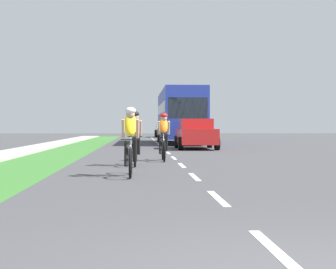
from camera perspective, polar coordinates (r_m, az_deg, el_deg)
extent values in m
plane|color=#424244|center=(23.56, -0.14, -1.88)|extent=(120.00, 120.00, 0.00)
cube|color=#38722D|center=(23.75, -11.06, -1.87)|extent=(2.34, 70.00, 0.01)
cube|color=#B2ADA3|center=(24.12, -15.96, -1.84)|extent=(1.82, 70.00, 0.10)
cube|color=white|center=(5.05, 11.63, -12.27)|extent=(0.12, 1.80, 0.01)
cube|color=white|center=(8.42, 5.47, -6.93)|extent=(0.12, 1.80, 0.01)
cube|color=white|center=(11.87, 2.91, -4.63)|extent=(0.12, 1.80, 0.01)
cube|color=white|center=(15.34, 1.51, -3.37)|extent=(0.12, 1.80, 0.01)
cube|color=white|center=(18.83, 0.63, -2.58)|extent=(0.12, 1.80, 0.01)
cube|color=white|center=(22.31, 0.03, -2.03)|extent=(0.12, 1.80, 0.01)
cube|color=white|center=(25.81, -0.41, -1.63)|extent=(0.12, 1.80, 0.01)
cube|color=white|center=(29.30, -0.75, -1.32)|extent=(0.12, 1.80, 0.01)
cube|color=white|center=(32.79, -1.01, -1.08)|extent=(0.12, 1.80, 0.01)
cube|color=white|center=(36.29, -1.22, -0.89)|extent=(0.12, 1.80, 0.01)
cube|color=white|center=(39.79, -1.40, -0.73)|extent=(0.12, 1.80, 0.01)
cube|color=white|center=(43.28, -1.55, -0.60)|extent=(0.12, 1.80, 0.01)
cube|color=white|center=(46.78, -1.67, -0.48)|extent=(0.12, 1.80, 0.01)
cube|color=white|center=(50.28, -1.78, -0.39)|extent=(0.12, 1.80, 0.01)
cube|color=white|center=(53.78, -1.87, -0.30)|extent=(0.12, 1.80, 0.01)
torus|color=black|center=(12.52, -4.07, -2.81)|extent=(0.06, 0.68, 0.68)
torus|color=black|center=(11.48, -4.15, -3.14)|extent=(0.06, 0.68, 0.68)
cylinder|color=#A5A8AD|center=(11.89, -4.11, -2.14)|extent=(0.04, 0.59, 0.43)
cylinder|color=#A5A8AD|center=(12.16, -4.09, -1.59)|extent=(0.04, 0.04, 0.55)
cylinder|color=#A5A8AD|center=(11.92, -4.11, -0.54)|extent=(0.03, 0.55, 0.03)
cylinder|color=black|center=(11.47, -4.15, -0.55)|extent=(0.42, 0.02, 0.02)
ellipsoid|color=yellow|center=(11.99, -4.11, 1.05)|extent=(0.30, 0.54, 0.63)
sphere|color=tan|center=(11.71, -4.13, 2.22)|extent=(0.20, 0.20, 0.20)
ellipsoid|color=white|center=(11.71, -4.13, 2.61)|extent=(0.24, 0.28, 0.16)
cylinder|color=tan|center=(11.71, -4.91, 0.66)|extent=(0.07, 0.26, 0.45)
cylinder|color=tan|center=(11.71, -3.35, 0.66)|extent=(0.07, 0.26, 0.45)
cylinder|color=black|center=(12.09, -4.57, -2.08)|extent=(0.10, 0.30, 0.60)
cylinder|color=black|center=(12.03, -3.63, -1.62)|extent=(0.10, 0.25, 0.61)
torus|color=black|center=(15.69, -3.60, -2.05)|extent=(0.06, 0.68, 0.68)
torus|color=black|center=(14.65, -3.63, -2.26)|extent=(0.06, 0.68, 0.68)
cylinder|color=maroon|center=(15.06, -3.62, -1.49)|extent=(0.04, 0.59, 0.43)
cylinder|color=maroon|center=(15.34, -3.61, -1.07)|extent=(0.04, 0.04, 0.55)
cylinder|color=maroon|center=(15.10, -3.62, -0.23)|extent=(0.03, 0.55, 0.03)
cylinder|color=black|center=(14.65, -3.63, -0.23)|extent=(0.42, 0.02, 0.02)
ellipsoid|color=#CC2D8C|center=(15.17, -3.61, 1.02)|extent=(0.30, 0.54, 0.63)
sphere|color=tan|center=(14.89, -3.62, 1.95)|extent=(0.20, 0.20, 0.20)
ellipsoid|color=black|center=(14.89, -3.62, 2.25)|extent=(0.24, 0.28, 0.16)
cylinder|color=tan|center=(14.89, -4.24, 0.71)|extent=(0.07, 0.26, 0.45)
cylinder|color=tan|center=(14.89, -3.01, 0.72)|extent=(0.07, 0.26, 0.45)
cylinder|color=black|center=(15.26, -3.99, -1.46)|extent=(0.10, 0.30, 0.60)
cylinder|color=black|center=(15.21, -3.23, -1.09)|extent=(0.10, 0.25, 0.61)
torus|color=black|center=(17.79, -0.58, -1.70)|extent=(0.06, 0.68, 0.68)
torus|color=black|center=(16.75, -0.41, -1.86)|extent=(0.06, 0.68, 0.68)
cylinder|color=silver|center=(17.16, -0.48, -1.19)|extent=(0.04, 0.59, 0.43)
cylinder|color=silver|center=(17.44, -0.53, -0.83)|extent=(0.04, 0.04, 0.55)
cylinder|color=silver|center=(17.20, -0.49, -0.09)|extent=(0.03, 0.55, 0.03)
cylinder|color=black|center=(16.75, -0.42, -0.08)|extent=(0.42, 0.02, 0.02)
ellipsoid|color=orange|center=(17.27, -0.50, 1.01)|extent=(0.30, 0.54, 0.63)
sphere|color=tan|center=(16.99, -0.46, 1.82)|extent=(0.20, 0.20, 0.20)
ellipsoid|color=red|center=(16.99, -0.46, 2.09)|extent=(0.24, 0.28, 0.16)
cylinder|color=tan|center=(16.98, -1.00, 0.74)|extent=(0.07, 0.26, 0.45)
cylinder|color=tan|center=(17.00, 0.08, 0.74)|extent=(0.07, 0.26, 0.45)
cylinder|color=black|center=(17.36, -0.84, -1.17)|extent=(0.10, 0.30, 0.60)
cylinder|color=black|center=(17.31, -0.17, -0.84)|extent=(0.10, 0.25, 0.61)
cube|color=red|center=(26.36, 3.06, -0.19)|extent=(1.76, 4.30, 0.76)
cube|color=red|center=(26.51, 3.03, 1.15)|extent=(1.55, 2.24, 0.52)
cube|color=#1E2833|center=(25.55, 3.27, 1.12)|extent=(1.44, 0.08, 0.44)
cylinder|color=black|center=(24.96, 1.39, -0.99)|extent=(0.22, 0.64, 0.64)
cylinder|color=black|center=(25.16, 5.39, -0.98)|extent=(0.22, 0.64, 0.64)
cylinder|color=black|center=(27.62, 0.95, -0.81)|extent=(0.22, 0.64, 0.64)
cylinder|color=black|center=(27.80, 4.57, -0.80)|extent=(0.22, 0.64, 0.64)
cube|color=#23389E|center=(35.15, 1.29, 2.19)|extent=(2.50, 11.60, 3.10)
cube|color=#1E2833|center=(35.17, 1.29, 2.84)|extent=(2.52, 10.67, 0.64)
cube|color=#1E2833|center=(29.42, 2.17, 2.92)|extent=(2.25, 0.06, 1.20)
cylinder|color=black|center=(31.31, -0.45, -0.31)|extent=(0.28, 0.96, 0.96)
cylinder|color=black|center=(31.53, 4.09, -0.30)|extent=(0.28, 0.96, 0.96)
cylinder|color=black|center=(38.26, -0.95, -0.08)|extent=(0.28, 0.96, 0.96)
cylinder|color=black|center=(38.44, 2.77, -0.08)|extent=(0.28, 0.96, 0.96)
cube|color=silver|center=(54.14, -0.25, 0.47)|extent=(1.96, 5.10, 0.76)
cube|color=silver|center=(53.37, -0.21, 1.10)|extent=(1.80, 1.78, 0.64)
cube|color=#1E2833|center=(52.66, -0.17, 1.08)|extent=(1.67, 0.08, 0.52)
cube|color=silver|center=(55.11, -1.24, 0.79)|extent=(0.08, 2.81, 0.40)
cube|color=silver|center=(55.21, 0.63, 0.79)|extent=(0.08, 2.81, 0.40)
cube|color=silver|center=(56.64, -0.38, 0.79)|extent=(1.80, 0.08, 0.40)
cylinder|color=black|center=(52.57, -1.23, 0.08)|extent=(0.26, 0.76, 0.76)
cylinder|color=black|center=(52.67, 0.90, 0.08)|extent=(0.26, 0.76, 0.76)
cylinder|color=black|center=(55.63, -1.34, 0.13)|extent=(0.26, 0.76, 0.76)
cylinder|color=black|center=(55.73, 0.67, 0.13)|extent=(0.26, 0.76, 0.76)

